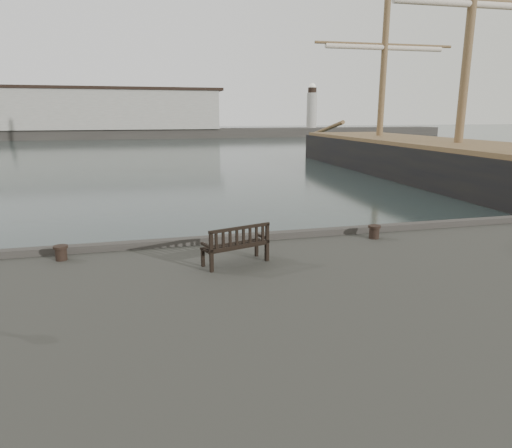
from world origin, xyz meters
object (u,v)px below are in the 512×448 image
at_px(bollard_right, 374,232).
at_px(tall_ship_main, 455,171).
at_px(bench, 236,252).
at_px(bollard_left, 61,253).

distance_m(bollard_right, tall_ship_main, 24.92).
bearing_deg(bollard_right, tall_ship_main, 47.20).
bearing_deg(bollard_right, bench, -163.83).
bearing_deg(bollard_left, bollard_right, -0.76).
xyz_separation_m(bench, bollard_right, (4.27, 1.24, -0.10)).
relative_size(bollard_left, tall_ship_main, 0.01).
relative_size(bench, tall_ship_main, 0.04).
bearing_deg(bench, tall_ship_main, 24.82).
relative_size(bench, bollard_right, 4.49).
relative_size(bench, bollard_left, 4.67).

